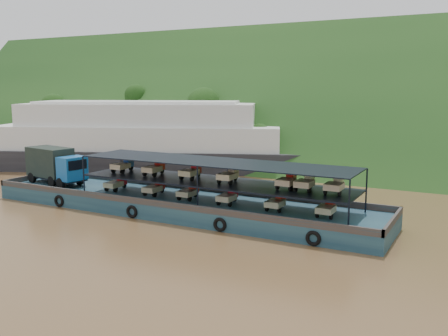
% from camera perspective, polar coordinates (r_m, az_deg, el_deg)
% --- Properties ---
extents(ground, '(160.00, 160.00, 0.00)m').
position_cam_1_polar(ground, '(41.78, 0.48, -5.13)').
color(ground, brown).
rests_on(ground, ground).
extents(hillside, '(140.00, 39.60, 39.60)m').
position_cam_1_polar(hillside, '(74.98, 13.38, 1.06)').
color(hillside, '#163814').
rests_on(hillside, ground).
extents(cargo_barge, '(35.00, 7.18, 4.64)m').
position_cam_1_polar(cargo_barge, '(42.65, -6.71, -3.29)').
color(cargo_barge, '#132F42').
rests_on(cargo_barge, ground).
extents(passenger_ferry, '(43.20, 26.04, 8.58)m').
position_cam_1_polar(passenger_ferry, '(65.68, -9.62, 3.31)').
color(passenger_ferry, black).
rests_on(passenger_ferry, ground).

